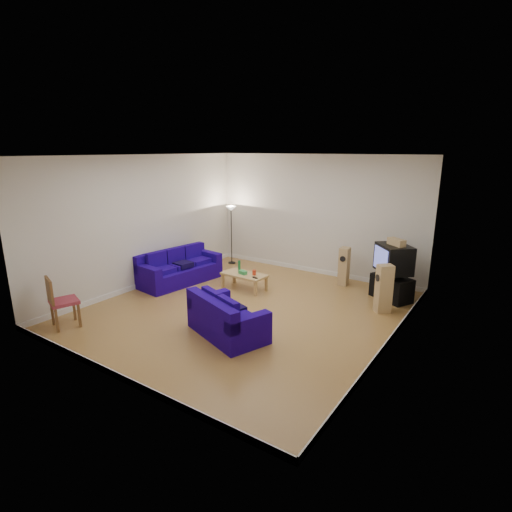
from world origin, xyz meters
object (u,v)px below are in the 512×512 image
Objects in this scene: sofa_three_seat at (178,270)px; coffee_table at (244,276)px; tv_stand at (391,288)px; television at (394,259)px; sofa_loveseat at (225,321)px.

sofa_three_seat is 1.80m from coffee_table.
sofa_three_seat reaches higher than tv_stand.
coffee_table is 3.47m from television.
sofa_three_seat is at bearing -131.99° from tv_stand.
sofa_loveseat is 2.51m from coffee_table.
sofa_loveseat reaches higher than tv_stand.
television is (4.89, 1.78, 0.66)m from sofa_three_seat.
television is (1.99, 3.53, 0.67)m from sofa_loveseat.
sofa_loveseat reaches higher than coffee_table.
television is (-0.01, -0.02, 0.69)m from tv_stand.
sofa_three_seat is 5.25m from television.
television is (3.16, 1.30, 0.62)m from coffee_table.
sofa_three_seat is at bearing 168.89° from sofa_loveseat.
sofa_loveseat is 4.10m from television.
television reaches higher than tv_stand.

